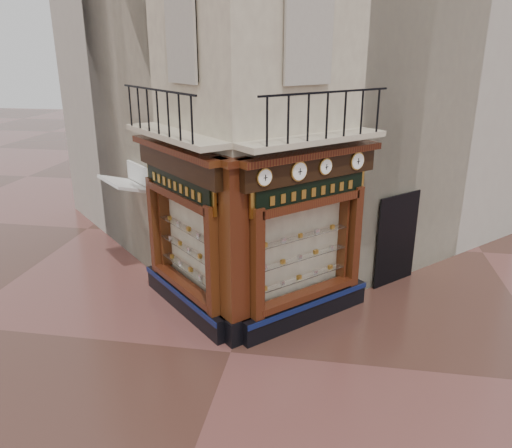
% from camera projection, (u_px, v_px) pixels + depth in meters
% --- Properties ---
extents(ground, '(80.00, 80.00, 0.00)m').
position_uv_depth(ground, '(231.00, 352.00, 10.31)').
color(ground, '#492A22').
rests_on(ground, ground).
extents(main_building, '(11.31, 11.31, 12.00)m').
position_uv_depth(main_building, '(273.00, 46.00, 14.04)').
color(main_building, beige).
rests_on(main_building, ground).
extents(neighbour_left, '(11.31, 11.31, 11.00)m').
position_uv_depth(neighbour_left, '(211.00, 62.00, 16.90)').
color(neighbour_left, '#B2AC9B').
rests_on(neighbour_left, ground).
extents(neighbour_right, '(11.31, 11.31, 11.00)m').
position_uv_depth(neighbour_right, '(359.00, 63.00, 16.13)').
color(neighbour_right, '#B2AC9B').
rests_on(neighbour_right, ground).
extents(shopfront_left, '(2.86, 2.86, 3.98)m').
position_uv_depth(shopfront_left, '(183.00, 233.00, 11.33)').
color(shopfront_left, black).
rests_on(shopfront_left, ground).
extents(shopfront_right, '(2.86, 2.86, 3.98)m').
position_uv_depth(shopfront_right, '(307.00, 240.00, 10.89)').
color(shopfront_right, black).
rests_on(shopfront_right, ground).
extents(corner_pilaster, '(0.85, 0.85, 3.98)m').
position_uv_depth(corner_pilaster, '(234.00, 256.00, 10.13)').
color(corner_pilaster, black).
rests_on(corner_pilaster, ground).
extents(balcony, '(5.94, 2.97, 1.03)m').
position_uv_depth(balcony, '(242.00, 137.00, 10.29)').
color(balcony, beige).
rests_on(balcony, ground).
extents(clock_a, '(0.29, 0.29, 0.35)m').
position_uv_depth(clock_a, '(264.00, 177.00, 9.48)').
color(clock_a, gold).
rests_on(clock_a, ground).
extents(clock_b, '(0.32, 0.32, 0.41)m').
position_uv_depth(clock_b, '(299.00, 171.00, 9.95)').
color(clock_b, gold).
rests_on(clock_b, ground).
extents(clock_c, '(0.28, 0.28, 0.35)m').
position_uv_depth(clock_c, '(326.00, 167.00, 10.35)').
color(clock_c, gold).
rests_on(clock_c, ground).
extents(clock_d, '(0.32, 0.32, 0.40)m').
position_uv_depth(clock_d, '(357.00, 161.00, 10.86)').
color(clock_d, gold).
rests_on(clock_d, ground).
extents(awning, '(1.76, 1.76, 0.34)m').
position_uv_depth(awning, '(132.00, 273.00, 13.96)').
color(awning, silver).
rests_on(awning, ground).
extents(signboard_left, '(2.26, 2.26, 0.61)m').
position_uv_depth(signboard_left, '(178.00, 186.00, 10.92)').
color(signboard_left, gold).
rests_on(signboard_left, ground).
extents(signboard_right, '(2.26, 2.26, 0.61)m').
position_uv_depth(signboard_right, '(312.00, 192.00, 10.46)').
color(signboard_right, gold).
rests_on(signboard_right, ground).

